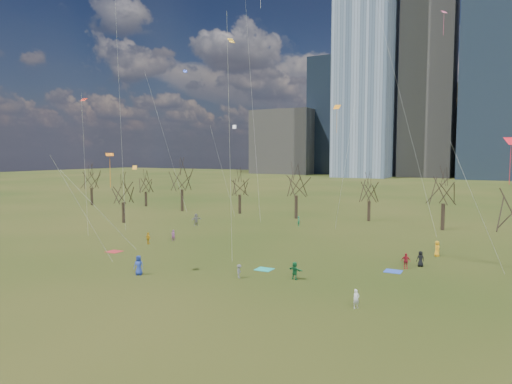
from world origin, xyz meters
The scene contains 18 objects.
ground centered at (0.00, 0.00, 0.00)m, with size 500.00×500.00×0.00m, color black.
downtown_skyline centered at (-2.43, 210.64, 39.01)m, with size 212.50×78.00×118.00m.
bare_tree_row centered at (-0.09, 37.22, 6.12)m, with size 113.04×29.80×9.50m.
blanket_teal centered at (4.18, 5.89, 0.01)m, with size 1.60×1.50×0.03m, color teal.
blanket_navy centered at (15.48, 11.07, 0.01)m, with size 1.60×1.50×0.03m, color #2747B8.
blanket_crimson centered at (-14.85, 4.94, 0.01)m, with size 1.60×1.50×0.03m, color #B1232A.
person_0 centered at (-5.25, -1.43, 0.92)m, with size 0.90×0.58×1.83m, color #223997.
person_1 centered at (15.24, -0.94, 0.71)m, with size 0.52×0.34×1.41m, color white.
person_3 centered at (3.57, 2.08, 0.63)m, with size 0.81×0.47×1.26m, color slate.
person_4 centered at (-14.36, 10.20, 0.74)m, with size 0.87×0.36×1.48m, color gold.
person_5 centered at (8.21, 4.04, 0.81)m, with size 1.50×0.48×1.61m, color #166635.
person_6 centered at (17.49, 14.28, 0.79)m, with size 0.77×0.50×1.58m, color black.
person_7 centered at (-13.04, 13.50, 0.71)m, with size 0.52×0.34×1.43m, color #994C95.
person_10 centered at (16.33, 12.74, 0.77)m, with size 0.91×0.38×1.55m, color maroon.
person_11 centered at (-17.84, 25.31, 0.94)m, with size 1.74×0.56×1.88m, color slate.
person_12 centered at (18.40, 19.96, 0.87)m, with size 0.85×0.55×1.73m, color #F6A61B.
person_13 centered at (-3.27, 32.34, 0.79)m, with size 0.57×0.38×1.57m, color #1A7949.
kites_airborne centered at (0.04, 13.81, 13.54)m, with size 54.69×40.15×32.89m.
Camera 1 is at (24.12, -33.14, 11.29)m, focal length 32.00 mm.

